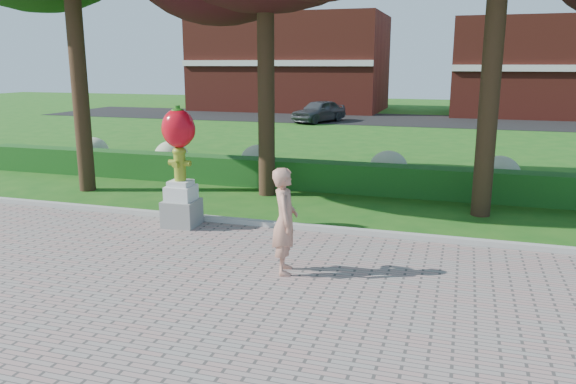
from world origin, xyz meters
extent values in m
plane|color=#195715|center=(0.00, 0.00, 0.00)|extent=(100.00, 100.00, 0.00)
cube|color=#ADADA5|center=(0.00, 3.00, 0.07)|extent=(40.00, 0.18, 0.15)
cube|color=#154B19|center=(0.00, 7.00, 0.40)|extent=(24.00, 0.70, 0.80)
ellipsoid|color=#AFBB8F|center=(-9.00, 8.00, 0.55)|extent=(1.10, 1.10, 0.99)
ellipsoid|color=#AFBB8F|center=(-6.00, 8.00, 0.55)|extent=(1.10, 1.10, 0.99)
ellipsoid|color=#AFBB8F|center=(-3.00, 8.00, 0.55)|extent=(1.10, 1.10, 0.99)
ellipsoid|color=#AFBB8F|center=(1.00, 8.00, 0.55)|extent=(1.10, 1.10, 0.99)
ellipsoid|color=#AFBB8F|center=(4.00, 8.00, 0.55)|extent=(1.10, 1.10, 0.99)
cube|color=black|center=(0.00, 28.00, 0.01)|extent=(50.00, 8.00, 0.02)
cube|color=maroon|center=(-10.00, 34.00, 3.50)|extent=(14.00, 8.00, 7.00)
cube|color=maroon|center=(8.00, 34.00, 3.20)|extent=(12.00, 8.00, 6.40)
cylinder|color=black|center=(-7.00, 5.00, 3.36)|extent=(0.44, 0.44, 6.72)
cylinder|color=black|center=(-2.00, 6.00, 3.08)|extent=(0.44, 0.44, 6.16)
cylinder|color=black|center=(3.50, 5.50, 3.64)|extent=(0.44, 0.44, 7.28)
cube|color=gray|center=(-2.71, 2.50, 0.32)|extent=(0.72, 0.72, 0.57)
cube|color=silver|center=(-2.71, 2.50, 0.76)|extent=(0.58, 0.58, 0.32)
cube|color=silver|center=(-2.71, 2.50, 0.98)|extent=(0.47, 0.47, 0.11)
cylinder|color=olive|center=(-2.71, 2.50, 1.35)|extent=(0.25, 0.25, 0.63)
ellipsoid|color=olive|center=(-2.71, 2.50, 1.67)|extent=(0.29, 0.29, 0.21)
cylinder|color=olive|center=(-2.89, 2.50, 1.42)|extent=(0.14, 0.12, 0.12)
cylinder|color=olive|center=(-2.53, 2.50, 1.42)|extent=(0.14, 0.12, 0.12)
cylinder|color=olive|center=(-2.71, 2.33, 1.42)|extent=(0.14, 0.14, 0.14)
cylinder|color=olive|center=(-2.71, 2.50, 1.76)|extent=(0.09, 0.09, 0.06)
ellipsoid|color=red|center=(-2.71, 2.50, 2.16)|extent=(0.71, 0.63, 0.82)
ellipsoid|color=red|center=(-2.92, 2.50, 2.13)|extent=(0.35, 0.35, 0.52)
ellipsoid|color=red|center=(-2.51, 2.50, 2.13)|extent=(0.35, 0.35, 0.52)
cylinder|color=#236116|center=(-2.71, 2.50, 2.56)|extent=(0.11, 0.11, 0.14)
ellipsoid|color=#236116|center=(-2.71, 2.50, 2.53)|extent=(0.27, 0.27, 0.09)
imported|color=tan|center=(0.27, 0.51, 0.94)|extent=(0.61, 0.75, 1.79)
imported|color=#3F4347|center=(-5.43, 25.00, 0.69)|extent=(2.99, 4.21, 1.33)
camera|label=1|loc=(3.01, -8.01, 3.48)|focal=35.00mm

